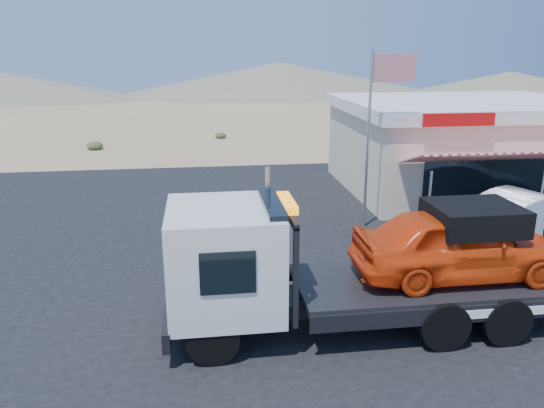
# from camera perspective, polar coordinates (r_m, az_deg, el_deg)

# --- Properties ---
(ground) EXTENTS (120.00, 120.00, 0.00)m
(ground) POSITION_cam_1_polar(r_m,az_deg,el_deg) (13.99, -3.36, -9.26)
(ground) COLOR #907552
(ground) RESTS_ON ground
(asphalt_lot) EXTENTS (32.00, 24.00, 0.02)m
(asphalt_lot) POSITION_cam_1_polar(r_m,az_deg,el_deg) (16.96, 2.58, -4.46)
(asphalt_lot) COLOR black
(asphalt_lot) RESTS_ON ground
(tow_truck) EXTENTS (9.10, 2.70, 3.04)m
(tow_truck) POSITION_cam_1_polar(r_m,az_deg,el_deg) (11.84, 10.01, -5.79)
(tow_truck) COLOR black
(tow_truck) RESTS_ON asphalt_lot
(white_sedan) EXTENTS (5.11, 3.31, 1.59)m
(white_sedan) POSITION_cam_1_polar(r_m,az_deg,el_deg) (19.39, 25.80, -0.92)
(white_sedan) COLOR silver
(white_sedan) RESTS_ON asphalt_lot
(jerky_store) EXTENTS (10.40, 9.97, 3.90)m
(jerky_store) POSITION_cam_1_polar(r_m,az_deg,el_deg) (24.72, 19.89, 6.03)
(jerky_store) COLOR beige
(jerky_store) RESTS_ON asphalt_lot
(flagpole) EXTENTS (1.55, 0.10, 6.00)m
(flagpole) POSITION_cam_1_polar(r_m,az_deg,el_deg) (18.19, 11.10, 8.92)
(flagpole) COLOR #99999E
(flagpole) RESTS_ON asphalt_lot
(distant_hills) EXTENTS (126.00, 48.00, 4.20)m
(distant_hills) POSITION_cam_1_polar(r_m,az_deg,el_deg) (68.41, -15.66, 12.44)
(distant_hills) COLOR #726B59
(distant_hills) RESTS_ON ground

